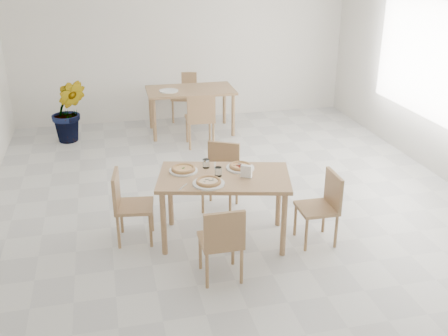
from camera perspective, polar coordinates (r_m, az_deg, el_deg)
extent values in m
plane|color=silver|center=(6.67, 0.62, -3.24)|extent=(7.00, 7.00, 0.00)
plane|color=silver|center=(9.54, -4.54, 13.59)|extent=(6.00, 0.00, 6.00)
plane|color=silver|center=(3.13, 16.44, -7.66)|extent=(6.00, 0.00, 6.00)
cube|color=white|center=(7.68, 22.60, 10.40)|extent=(1.60, 0.02, 3.20)
cube|color=tan|center=(5.44, 0.00, -1.05)|extent=(1.50, 1.08, 0.04)
cylinder|color=tan|center=(5.37, -6.60, -6.03)|extent=(0.06, 0.06, 0.71)
cylinder|color=tan|center=(5.35, 6.52, -6.12)|extent=(0.06, 0.06, 0.71)
cylinder|color=tan|center=(5.92, -5.86, -3.08)|extent=(0.06, 0.06, 0.71)
cylinder|color=tan|center=(5.91, 5.97, -3.16)|extent=(0.06, 0.06, 0.71)
cube|color=#A17A50|center=(4.98, -0.40, -7.88)|extent=(0.38, 0.38, 0.04)
cube|color=#A17A50|center=(4.73, 0.07, -6.84)|extent=(0.38, 0.04, 0.37)
cylinder|color=#A17A50|center=(5.25, 0.97, -8.70)|extent=(0.03, 0.03, 0.38)
cylinder|color=#A17A50|center=(5.19, -2.60, -9.13)|extent=(0.03, 0.03, 0.38)
cylinder|color=#A17A50|center=(4.98, 1.92, -10.63)|extent=(0.03, 0.03, 0.38)
cylinder|color=#A17A50|center=(4.92, -1.86, -11.12)|extent=(0.03, 0.03, 0.38)
cube|color=#A17A50|center=(6.23, -0.44, -1.12)|extent=(0.53, 0.53, 0.04)
cube|color=#A17A50|center=(6.31, -0.02, 1.21)|extent=(0.36, 0.22, 0.37)
cylinder|color=#A17A50|center=(6.22, -2.33, -3.34)|extent=(0.03, 0.03, 0.38)
cylinder|color=#A17A50|center=(6.14, 0.67, -3.69)|extent=(0.03, 0.03, 0.38)
cylinder|color=#A17A50|center=(6.51, -1.47, -2.07)|extent=(0.03, 0.03, 0.38)
cylinder|color=#A17A50|center=(6.43, 1.40, -2.39)|extent=(0.03, 0.03, 0.38)
cube|color=#A17A50|center=(5.65, -9.73, -4.14)|extent=(0.44, 0.44, 0.04)
cube|color=#A17A50|center=(5.58, -11.68, -2.32)|extent=(0.09, 0.39, 0.37)
cylinder|color=#A17A50|center=(5.59, -7.98, -6.78)|extent=(0.03, 0.03, 0.38)
cylinder|color=#A17A50|center=(5.88, -7.85, -5.17)|extent=(0.03, 0.03, 0.38)
cylinder|color=#A17A50|center=(5.62, -11.42, -6.87)|extent=(0.03, 0.03, 0.38)
cylinder|color=#A17A50|center=(5.91, -11.11, -5.26)|extent=(0.03, 0.03, 0.38)
cube|color=#A17A50|center=(5.63, 10.04, -4.35)|extent=(0.39, 0.39, 0.04)
cube|color=#A17A50|center=(5.60, 11.84, -2.30)|extent=(0.04, 0.39, 0.37)
cylinder|color=#A17A50|center=(5.80, 7.77, -5.62)|extent=(0.03, 0.03, 0.38)
cylinder|color=#A17A50|center=(5.53, 8.93, -7.21)|extent=(0.03, 0.03, 0.38)
cylinder|color=#A17A50|center=(5.92, 10.80, -5.24)|extent=(0.03, 0.03, 0.38)
cylinder|color=#A17A50|center=(5.65, 12.09, -6.77)|extent=(0.03, 0.03, 0.38)
cylinder|color=white|center=(5.55, -4.44, -0.30)|extent=(0.30, 0.30, 0.02)
cylinder|color=white|center=(5.24, -1.68, -1.69)|extent=(0.32, 0.32, 0.02)
cylinder|color=white|center=(5.61, 1.78, 0.01)|extent=(0.30, 0.30, 0.02)
cylinder|color=tan|center=(5.54, -4.44, -0.16)|extent=(0.32, 0.32, 0.01)
torus|color=tan|center=(5.54, -4.45, -0.06)|extent=(0.33, 0.33, 0.03)
cylinder|color=#BF5B21|center=(5.54, -4.45, -0.07)|extent=(0.25, 0.25, 0.01)
ellipsoid|color=#275C15|center=(5.54, -4.45, 0.00)|extent=(0.05, 0.05, 0.01)
cylinder|color=tan|center=(5.23, -1.69, -1.54)|extent=(0.31, 0.31, 0.01)
torus|color=tan|center=(5.23, -1.69, -1.44)|extent=(0.31, 0.31, 0.03)
cylinder|color=#FDEAD0|center=(5.23, -1.69, -1.45)|extent=(0.24, 0.24, 0.01)
cylinder|color=tan|center=(5.60, 1.78, 0.15)|extent=(0.29, 0.29, 0.01)
torus|color=tan|center=(5.60, 1.78, 0.25)|extent=(0.30, 0.30, 0.03)
cylinder|color=#BF5B21|center=(5.60, 1.78, 0.24)|extent=(0.22, 0.22, 0.01)
cylinder|color=white|center=(5.62, -1.97, 0.50)|extent=(0.07, 0.07, 0.10)
cylinder|color=white|center=(5.41, -0.63, -0.40)|extent=(0.07, 0.07, 0.10)
cube|color=silver|center=(5.39, 2.44, -0.99)|extent=(0.14, 0.12, 0.01)
cube|color=white|center=(5.36, 2.45, -0.32)|extent=(0.12, 0.10, 0.12)
cube|color=silver|center=(5.19, -4.47, -2.06)|extent=(0.11, 0.14, 0.01)
cube|color=silver|center=(5.69, -0.99, 0.29)|extent=(0.05, 0.17, 0.01)
cube|color=#A17A50|center=(8.85, -3.67, 8.44)|extent=(1.46, 0.85, 0.04)
cylinder|color=#A17A50|center=(8.56, -7.59, 5.16)|extent=(0.06, 0.06, 0.71)
cylinder|color=#A17A50|center=(8.75, 1.00, 5.75)|extent=(0.06, 0.06, 0.71)
cylinder|color=#A17A50|center=(9.21, -7.98, 6.42)|extent=(0.06, 0.06, 0.71)
cylinder|color=#A17A50|center=(9.39, 0.03, 6.97)|extent=(0.06, 0.06, 0.71)
cube|color=#A17A50|center=(8.29, -2.65, 5.38)|extent=(0.45, 0.45, 0.04)
cube|color=#A17A50|center=(8.04, -2.49, 6.50)|extent=(0.43, 0.06, 0.41)
cylinder|color=#A17A50|center=(8.56, -1.56, 4.34)|extent=(0.04, 0.04, 0.42)
cylinder|color=#A17A50|center=(8.51, -4.04, 4.19)|extent=(0.04, 0.04, 0.42)
cylinder|color=#A17A50|center=(8.21, -1.16, 3.52)|extent=(0.04, 0.04, 0.42)
cylinder|color=#A17A50|center=(8.16, -3.74, 3.36)|extent=(0.04, 0.04, 0.42)
cube|color=#A17A50|center=(9.57, -4.37, 7.67)|extent=(0.53, 0.53, 0.04)
cube|color=#A17A50|center=(9.69, -4.23, 9.22)|extent=(0.41, 0.17, 0.40)
cylinder|color=#A17A50|center=(9.49, -5.58, 6.08)|extent=(0.04, 0.04, 0.41)
cylinder|color=#A17A50|center=(9.43, -3.41, 6.05)|extent=(0.04, 0.04, 0.41)
cylinder|color=#A17A50|center=(9.83, -5.21, 6.70)|extent=(0.04, 0.04, 0.41)
cylinder|color=#A17A50|center=(9.77, -3.11, 6.66)|extent=(0.04, 0.04, 0.41)
cylinder|color=white|center=(8.74, -6.05, 8.36)|extent=(0.31, 0.31, 0.02)
imported|color=#1D6226|center=(8.80, -16.52, 5.98)|extent=(0.59, 0.49, 1.03)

